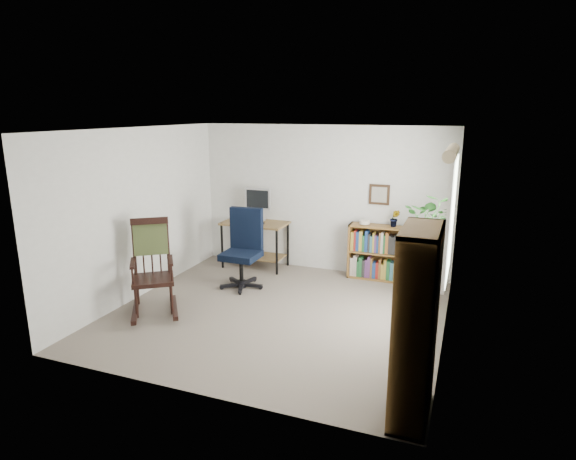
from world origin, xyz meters
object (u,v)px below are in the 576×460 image
at_px(low_bookshelf, 375,252).
at_px(tall_bookshelf, 416,326).
at_px(desk, 255,245).
at_px(office_chair, 241,249).
at_px(rocking_chair, 152,267).

distance_m(low_bookshelf, tall_bookshelf, 3.58).
bearing_deg(desk, low_bookshelf, 3.39).
xyz_separation_m(low_bookshelf, tall_bookshelf, (0.99, -3.42, 0.42)).
relative_size(low_bookshelf, tall_bookshelf, 0.51).
relative_size(office_chair, rocking_chair, 0.95).
bearing_deg(rocking_chair, tall_bookshelf, -52.81).
bearing_deg(office_chair, rocking_chair, -121.60).
bearing_deg(tall_bookshelf, desk, 132.41).
distance_m(office_chair, tall_bookshelf, 3.63).
relative_size(rocking_chair, low_bookshelf, 1.45).
height_order(desk, rocking_chair, rocking_chair).
bearing_deg(low_bookshelf, office_chair, -148.46).
bearing_deg(desk, rocking_chair, -101.26).
relative_size(desk, tall_bookshelf, 0.64).
xyz_separation_m(office_chair, rocking_chair, (-0.67, -1.25, 0.03)).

